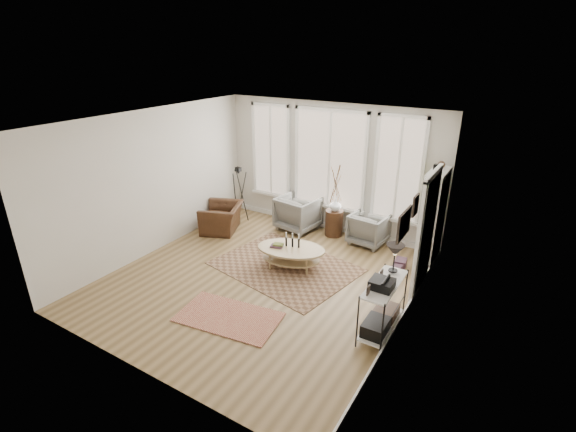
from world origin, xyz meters
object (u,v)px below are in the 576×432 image
Objects in this scene: low_shelf at (383,302)px; coffee_table at (291,252)px; accent_chair at (222,218)px; bookcase at (432,218)px; armchair_left at (298,213)px; side_table at (335,202)px; armchair_right at (369,229)px.

low_shelf is 0.88× the size of coffee_table.
coffee_table is 1.54× the size of accent_chair.
bookcase reaches higher than coffee_table.
low_shelf is at bearing 146.51° from armchair_left.
accent_chair is at bearing 42.15° from armchair_left.
accent_chair is (-4.42, 1.64, -0.20)m from low_shelf.
side_table is at bearing 127.19° from low_shelf.
armchair_right reaches higher than coffee_table.
armchair_left is at bearing 115.25° from coffee_table.
side_table is (-2.14, 0.22, -0.15)m from bookcase.
coffee_table is 1.69× the size of armchair_left.
coffee_table is 1.83m from armchair_left.
bookcase is 1.58× the size of low_shelf.
armchair_left reaches higher than armchair_right.
accent_chair is at bearing -168.88° from bookcase.
low_shelf is at bearing 120.65° from armchair_right.
side_table is (0.86, 0.12, 0.41)m from armchair_left.
bookcase reaches higher than armchair_left.
bookcase is at bearing -6.00° from side_table.
accent_chair reaches higher than coffee_table.
low_shelf is 2.38m from coffee_table.
armchair_left is 1.69m from armchair_right.
armchair_left is at bearing 101.22° from accent_chair.
side_table is at bearing 174.00° from bookcase.
bookcase is 2.71× the size of armchair_right.
armchair_left is at bearing -172.29° from side_table.
side_table is (0.08, 1.77, 0.48)m from coffee_table.
low_shelf reaches higher than coffee_table.
coffee_table is (-2.22, -1.55, -0.63)m from bookcase.
accent_chair is at bearing 25.30° from armchair_right.
low_shelf is 4.71m from accent_chair.
armchair_right is 0.94m from side_table.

